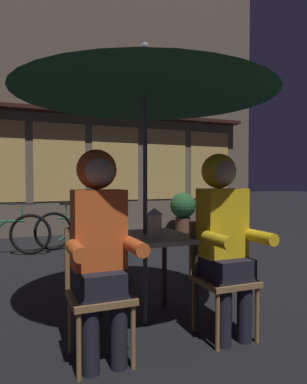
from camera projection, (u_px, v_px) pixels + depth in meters
ground_plane at (145, 324)px, 2.85m from camera, size 60.00×60.00×0.00m
cafe_table at (145, 248)px, 2.83m from camera, size 0.72×0.72×0.74m
patio_umbrella at (145, 74)px, 2.79m from camera, size 2.10×2.10×2.31m
lantern at (154, 221)px, 2.78m from camera, size 0.11×0.11×0.23m
chair_left at (98, 284)px, 2.32m from camera, size 0.40×0.40×0.87m
chair_right at (220, 271)px, 2.68m from camera, size 0.40×0.40×0.87m
person_left_hooded at (99, 233)px, 2.25m from camera, size 0.45×0.56×1.40m
person_right_hooded at (224, 226)px, 2.61m from camera, size 0.45×0.56×1.40m
shopfront_building at (58, 97)px, 7.73m from camera, size 10.00×0.93×6.20m
bicycle_third at (82, 228)px, 6.14m from camera, size 1.67×0.30×0.84m
potted_plant at (183, 209)px, 8.04m from camera, size 0.60×0.60×0.92m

